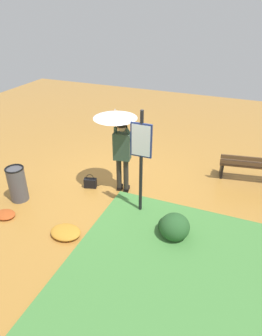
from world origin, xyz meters
The scene contains 10 objects.
ground_plane centered at (0.00, 0.00, 0.00)m, with size 18.00×18.00×0.00m, color #B27A33.
grass_verge centered at (-2.57, 2.28, 0.03)m, with size 4.80×4.00×0.05m.
person_with_umbrella centered at (-0.10, 0.16, 1.55)m, with size 0.96×0.96×2.04m.
info_sign_post centered at (-0.86, 0.77, 1.44)m, with size 0.44×0.07×2.30m.
handbag centered at (0.61, 0.33, 0.13)m, with size 0.33×0.22×0.37m.
park_bench centered at (-2.93, -1.44, 0.40)m, with size 1.40×0.60×0.75m.
trash_bin centered at (1.88, 1.39, 0.42)m, with size 0.42×0.42×0.83m.
shrub_cluster centered at (-1.74, 1.29, 0.25)m, with size 0.64×0.58×0.53m.
leaf_pile_near_person centered at (0.22, 2.04, 0.07)m, with size 0.62×0.49×0.14m.
leaf_pile_by_bench centered at (1.74, 2.04, 0.05)m, with size 0.45×0.36×0.10m.
Camera 1 is at (-2.70, 5.80, 4.07)m, focal length 32.39 mm.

